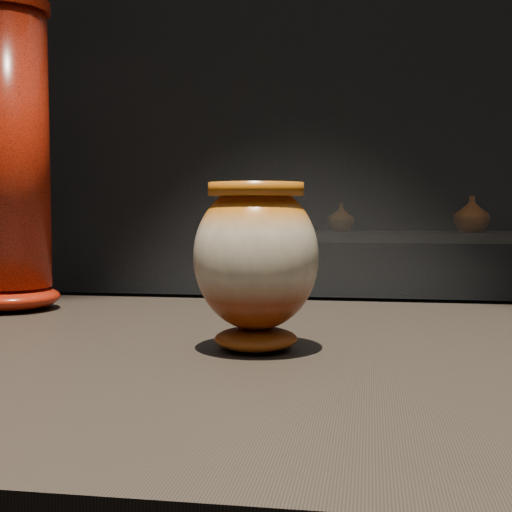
# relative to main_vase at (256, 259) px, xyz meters

# --- Properties ---
(main_vase) EXTENTS (0.15, 0.15, 0.18)m
(main_vase) POSITION_rel_main_vase_xyz_m (0.00, 0.00, 0.00)
(main_vase) COLOR maroon
(main_vase) RESTS_ON display_plinth
(tall_vase) EXTENTS (0.19, 0.19, 0.45)m
(tall_vase) POSITION_rel_main_vase_xyz_m (-0.40, 0.24, 0.12)
(tall_vase) COLOR red
(tall_vase) RESTS_ON display_plinth
(back_shelf) EXTENTS (2.00, 0.60, 0.90)m
(back_shelf) POSITION_rel_main_vase_xyz_m (0.53, 3.54, -0.36)
(back_shelf) COLOR black
(back_shelf) RESTS_ON ground
(back_vase_left) EXTENTS (0.22, 0.22, 0.17)m
(back_vase_left) POSITION_rel_main_vase_xyz_m (-0.05, 3.57, -0.01)
(back_vase_left) COLOR #905814
(back_vase_left) RESTS_ON back_shelf
(back_vase_mid) EXTENTS (0.22, 0.22, 0.21)m
(back_vase_mid) POSITION_rel_main_vase_xyz_m (0.70, 3.53, 0.01)
(back_vase_mid) COLOR maroon
(back_vase_mid) RESTS_ON back_shelf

